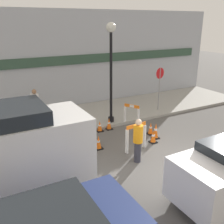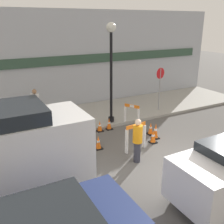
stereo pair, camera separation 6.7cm
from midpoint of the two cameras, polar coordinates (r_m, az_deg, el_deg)
ground_plane at (r=9.65m, az=15.92°, el=-11.81°), size 60.00×60.00×0.00m
sidewalk_slab at (r=14.41m, az=-1.83°, el=-0.23°), size 18.00×3.85×0.14m
storefront_facade at (r=15.56m, az=-5.31°, el=11.32°), size 18.00×0.22×5.50m
streetlamp_post at (r=12.23m, az=-0.03°, el=11.27°), size 0.44×0.44×4.68m
stop_sign at (r=14.59m, az=10.52°, el=6.42°), size 0.59×0.13×2.36m
barricade_0 at (r=10.29m, az=5.36°, el=-5.22°), size 0.94×0.22×1.13m
barricade_1 at (r=12.72m, az=4.47°, el=-0.55°), size 0.51×0.75×1.08m
barricade_2 at (r=11.02m, az=-5.74°, el=-3.93°), size 0.38×0.91×0.99m
traffic_cone_0 at (r=11.55m, az=9.64°, el=-4.10°), size 0.30×0.30×0.71m
traffic_cone_1 at (r=11.96m, az=8.57°, el=-3.58°), size 0.30×0.30×0.56m
traffic_cone_2 at (r=12.17m, az=-2.53°, el=-3.13°), size 0.30×0.30×0.50m
traffic_cone_3 at (r=11.17m, az=9.12°, el=-5.32°), size 0.30×0.30×0.56m
traffic_cone_4 at (r=10.52m, az=-2.82°, el=-6.66°), size 0.30×0.30×0.57m
traffic_cone_5 at (r=12.36m, az=-0.49°, el=-2.60°), size 0.30×0.30×0.56m
person_worker at (r=9.38m, az=5.78°, el=-5.95°), size 0.41×0.41×1.65m
person_pedestrian at (r=13.14m, az=-16.15°, el=1.46°), size 0.43×0.43×1.67m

